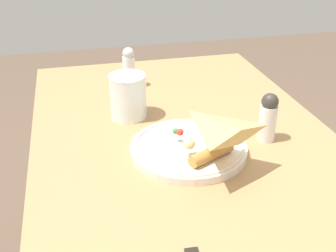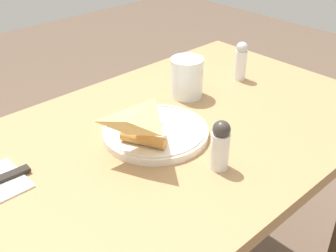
# 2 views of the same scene
# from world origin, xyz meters

# --- Properties ---
(dining_table) EXTENTS (1.20, 0.64, 0.70)m
(dining_table) POSITION_xyz_m (0.00, 0.00, 0.59)
(dining_table) COLOR #A87F51
(dining_table) RESTS_ON ground_plane
(plate_pizza) EXTENTS (0.23, 0.23, 0.05)m
(plate_pizza) POSITION_xyz_m (-0.04, -0.01, 0.72)
(plate_pizza) COLOR silver
(plate_pizza) RESTS_ON dining_table
(milk_glass) EXTENTS (0.08, 0.08, 0.10)m
(milk_glass) POSITION_xyz_m (-0.23, -0.10, 0.75)
(milk_glass) COLOR white
(milk_glass) RESTS_ON dining_table
(salt_shaker) EXTENTS (0.03, 0.03, 0.11)m
(salt_shaker) POSITION_xyz_m (-0.41, -0.07, 0.76)
(salt_shaker) COLOR white
(salt_shaker) RESTS_ON dining_table
(pepper_shaker) EXTENTS (0.04, 0.04, 0.11)m
(pepper_shaker) POSITION_xyz_m (-0.05, 0.16, 0.76)
(pepper_shaker) COLOR silver
(pepper_shaker) RESTS_ON dining_table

